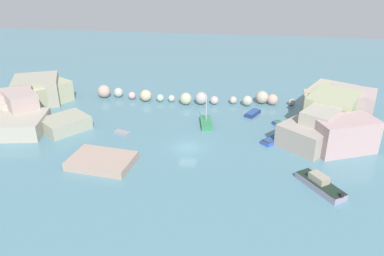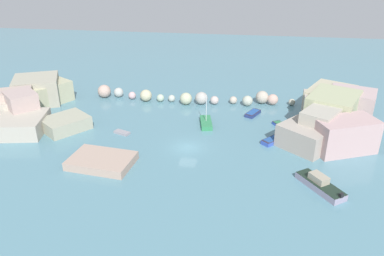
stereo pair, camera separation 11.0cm
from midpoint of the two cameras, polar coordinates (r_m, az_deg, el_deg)
The scene contains 11 objects.
cove_water at distance 56.30m, azimuth -0.60°, elevation -2.93°, with size 160.00×160.00×0.00m, color slate.
cliff_headland_left at distance 72.87m, azimuth -23.20°, elevation 3.48°, with size 22.35×22.90×5.27m.
cliff_headland_right at distance 64.76m, azimuth 19.99°, elevation 1.82°, with size 17.20×22.03×5.67m.
rock_breakwater at distance 72.44m, azimuth -0.40°, elevation 4.66°, with size 37.52×4.83×2.49m.
stone_dock at distance 53.25m, azimuth -13.17°, elevation -4.76°, with size 8.33×5.72×1.13m, color tan.
moored_boat_0 at distance 64.52m, azimuth 12.90°, elevation 0.51°, with size 2.44×2.76×0.49m.
moored_boat_1 at distance 59.19m, azimuth 12.14°, elevation -1.66°, with size 4.11×4.27×0.68m.
moored_boat_2 at distance 49.52m, azimuth 18.50°, elevation -7.93°, with size 5.54×6.69×1.74m.
moored_boat_3 at distance 61.34m, azimuth -10.28°, elevation -0.67°, with size 2.78×1.97×0.37m.
moored_boat_4 at distance 67.82m, azimuth 9.04°, elevation 2.17°, with size 2.87×3.70×0.61m.
moored_boat_5 at distance 63.28m, azimuth 2.15°, elevation 0.79°, with size 2.59×5.01×5.18m.
Camera 2 is at (7.54, -48.96, 26.75)m, focal length 36.00 mm.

